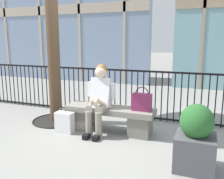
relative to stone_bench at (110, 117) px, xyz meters
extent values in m
plane|color=gray|center=(0.00, 0.00, -0.27)|extent=(60.00, 60.00, 0.00)
cube|color=gray|center=(0.00, 0.00, 0.13)|extent=(1.60, 0.44, 0.10)
cube|color=slate|center=(-0.56, 0.00, -0.10)|extent=(0.36, 0.37, 0.35)
cube|color=slate|center=(0.56, 0.00, -0.10)|extent=(0.36, 0.37, 0.35)
cylinder|color=gray|center=(-0.23, -0.18, 0.20)|extent=(0.15, 0.40, 0.15)
cylinder|color=gray|center=(-0.23, -0.38, -0.05)|extent=(0.11, 0.11, 0.45)
cube|color=black|center=(-0.23, -0.44, -0.23)|extent=(0.09, 0.22, 0.08)
cylinder|color=gray|center=(-0.05, -0.18, 0.20)|extent=(0.15, 0.40, 0.15)
cylinder|color=gray|center=(-0.05, -0.38, -0.05)|extent=(0.11, 0.11, 0.45)
cube|color=black|center=(-0.05, -0.44, -0.23)|extent=(0.09, 0.22, 0.08)
cube|color=silver|center=(-0.14, -0.04, 0.44)|extent=(0.36, 0.30, 0.55)
cylinder|color=silver|center=(-0.36, -0.04, 0.49)|extent=(0.08, 0.08, 0.26)
cylinder|color=beige|center=(-0.22, -0.26, 0.32)|extent=(0.16, 0.28, 0.20)
cylinder|color=silver|center=(0.08, -0.04, 0.49)|extent=(0.08, 0.08, 0.26)
cylinder|color=beige|center=(-0.06, -0.26, 0.32)|extent=(0.16, 0.28, 0.20)
cube|color=silver|center=(-0.14, -0.32, 0.30)|extent=(0.07, 0.10, 0.13)
sphere|color=beige|center=(-0.14, -0.06, 0.81)|extent=(0.20, 0.20, 0.20)
sphere|color=olive|center=(-0.14, -0.03, 0.84)|extent=(0.20, 0.20, 0.20)
cube|color=#7A234C|center=(0.58, -0.01, 0.32)|extent=(0.32, 0.15, 0.29)
torus|color=#49152D|center=(0.58, -0.01, 0.47)|extent=(0.23, 0.02, 0.23)
cube|color=white|center=(-0.73, -0.34, -0.09)|extent=(0.32, 0.17, 0.37)
torus|color=slate|center=(-0.73, -0.40, 0.12)|extent=(0.15, 0.01, 0.15)
torus|color=slate|center=(-0.73, -0.28, 0.12)|extent=(0.15, 0.01, 0.15)
cylinder|color=black|center=(-3.37, 0.91, 0.24)|extent=(0.02, 0.02, 1.02)
cylinder|color=black|center=(-3.25, 0.91, 0.24)|extent=(0.02, 0.02, 1.02)
cylinder|color=black|center=(-3.12, 0.91, 0.24)|extent=(0.02, 0.02, 1.02)
cylinder|color=black|center=(-3.00, 0.91, 0.24)|extent=(0.02, 0.02, 1.02)
cylinder|color=black|center=(-2.87, 0.91, 0.24)|extent=(0.02, 0.02, 1.02)
cylinder|color=black|center=(-2.75, 0.91, 0.24)|extent=(0.02, 0.02, 1.02)
cylinder|color=black|center=(-2.62, 0.91, 0.24)|extent=(0.02, 0.02, 1.02)
cylinder|color=black|center=(-2.50, 0.91, 0.24)|extent=(0.02, 0.02, 1.02)
cylinder|color=black|center=(-2.37, 0.91, 0.24)|extent=(0.02, 0.02, 1.02)
cylinder|color=black|center=(-2.25, 0.91, 0.24)|extent=(0.02, 0.02, 1.02)
cylinder|color=black|center=(-2.12, 0.91, 0.24)|extent=(0.02, 0.02, 1.02)
cylinder|color=black|center=(-2.00, 0.91, 0.24)|extent=(0.02, 0.02, 1.02)
cylinder|color=black|center=(-1.87, 0.91, 0.24)|extent=(0.02, 0.02, 1.02)
cylinder|color=black|center=(-1.75, 0.91, 0.24)|extent=(0.02, 0.02, 1.02)
cylinder|color=black|center=(-1.62, 0.91, 0.24)|extent=(0.02, 0.02, 1.02)
cylinder|color=black|center=(-1.50, 0.91, 0.24)|extent=(0.02, 0.02, 1.02)
cylinder|color=black|center=(-1.37, 0.91, 0.24)|extent=(0.02, 0.02, 1.02)
cylinder|color=black|center=(-1.25, 0.91, 0.24)|extent=(0.02, 0.02, 1.02)
cylinder|color=black|center=(-1.12, 0.91, 0.24)|extent=(0.02, 0.02, 1.02)
cylinder|color=black|center=(-1.00, 0.91, 0.24)|extent=(0.02, 0.02, 1.02)
cylinder|color=black|center=(-0.87, 0.91, 0.24)|extent=(0.02, 0.02, 1.02)
cylinder|color=black|center=(-0.75, 0.91, 0.24)|extent=(0.02, 0.02, 1.02)
cylinder|color=black|center=(-0.62, 0.91, 0.24)|extent=(0.02, 0.02, 1.02)
cylinder|color=black|center=(-0.50, 0.91, 0.24)|extent=(0.02, 0.02, 1.02)
cylinder|color=black|center=(-0.37, 0.91, 0.24)|extent=(0.02, 0.02, 1.02)
cylinder|color=black|center=(-0.25, 0.91, 0.24)|extent=(0.02, 0.02, 1.02)
cylinder|color=black|center=(-0.12, 0.91, 0.24)|extent=(0.02, 0.02, 1.02)
cylinder|color=black|center=(0.00, 0.91, 0.24)|extent=(0.02, 0.02, 1.02)
cylinder|color=black|center=(0.12, 0.91, 0.24)|extent=(0.02, 0.02, 1.02)
cylinder|color=black|center=(0.25, 0.91, 0.24)|extent=(0.02, 0.02, 1.02)
cylinder|color=black|center=(0.37, 0.91, 0.24)|extent=(0.02, 0.02, 1.02)
cylinder|color=black|center=(0.50, 0.91, 0.24)|extent=(0.02, 0.02, 1.02)
cylinder|color=black|center=(0.62, 0.91, 0.24)|extent=(0.02, 0.02, 1.02)
cylinder|color=black|center=(0.75, 0.91, 0.24)|extent=(0.02, 0.02, 1.02)
cylinder|color=black|center=(0.87, 0.91, 0.24)|extent=(0.02, 0.02, 1.02)
cylinder|color=black|center=(1.00, 0.91, 0.24)|extent=(0.02, 0.02, 1.02)
cylinder|color=black|center=(1.12, 0.91, 0.24)|extent=(0.02, 0.02, 1.02)
cylinder|color=black|center=(1.25, 0.91, 0.24)|extent=(0.02, 0.02, 1.02)
cylinder|color=black|center=(1.37, 0.91, 0.24)|extent=(0.02, 0.02, 1.02)
cylinder|color=black|center=(1.50, 0.91, 0.24)|extent=(0.02, 0.02, 1.02)
cylinder|color=black|center=(1.62, 0.91, 0.24)|extent=(0.02, 0.02, 1.02)
cylinder|color=black|center=(1.75, 0.91, 0.24)|extent=(0.02, 0.02, 1.02)
cylinder|color=black|center=(1.87, 0.91, 0.24)|extent=(0.02, 0.02, 1.02)
cube|color=black|center=(0.00, 0.91, -0.22)|extent=(7.75, 0.04, 0.04)
cube|color=black|center=(0.00, 0.91, 0.73)|extent=(7.75, 0.04, 0.04)
cylinder|color=black|center=(-1.23, 0.14, -0.27)|extent=(0.93, 0.93, 0.01)
torus|color=black|center=(-1.23, 0.14, -0.26)|extent=(0.96, 0.96, 0.03)
cylinder|color=#4C3826|center=(-1.23, 0.14, 1.43)|extent=(0.24, 0.24, 3.40)
cube|color=#4C4C51|center=(1.49, -0.84, -0.05)|extent=(0.49, 0.49, 0.45)
ellipsoid|color=#28602B|center=(1.49, -0.84, 0.36)|extent=(0.41, 0.41, 0.44)
cube|color=#AD9E8C|center=(-5.00, 4.75, 2.53)|extent=(9.14, 0.04, 0.36)
camera|label=1|loc=(1.57, -3.92, 1.34)|focal=39.53mm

